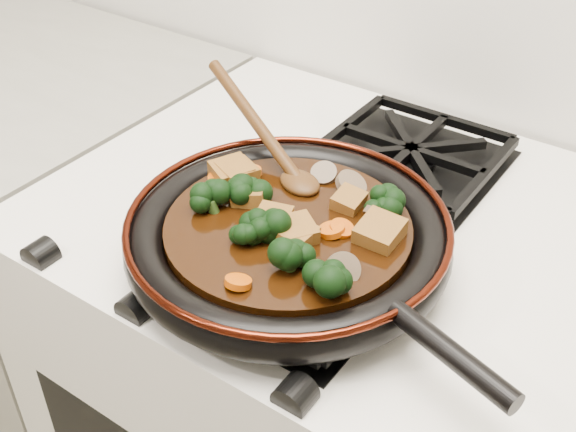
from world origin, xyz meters
The scene contains 30 objects.
burner_grate_front centered at (0.00, 1.55, 0.91)m, with size 0.23×0.23×0.03m, color black, non-canonical shape.
burner_grate_back centered at (0.00, 1.83, 0.91)m, with size 0.23×0.23×0.03m, color black, non-canonical shape.
skillet centered at (-0.01, 1.56, 0.94)m, with size 0.47×0.36×0.05m.
braising_sauce centered at (-0.01, 1.56, 0.95)m, with size 0.27×0.27×0.02m, color black.
tofu_cube_0 centered at (-0.07, 1.57, 0.97)m, with size 0.04×0.03×0.02m, color brown.
tofu_cube_1 centered at (0.01, 1.55, 0.97)m, with size 0.04×0.04×0.02m, color brown.
tofu_cube_2 centered at (-0.12, 1.59, 0.97)m, with size 0.04×0.04×0.02m, color brown.
tofu_cube_3 centered at (0.08, 1.59, 0.97)m, with size 0.04×0.05×0.02m, color brown.
tofu_cube_4 centered at (0.01, 1.54, 0.97)m, with size 0.04×0.04×0.02m, color brown.
tofu_cube_5 centered at (-0.03, 1.55, 0.97)m, with size 0.03×0.04×0.02m, color brown.
tofu_cube_6 centered at (-0.11, 1.60, 0.97)m, with size 0.04×0.04×0.02m, color brown.
tofu_cube_7 centered at (0.02, 1.63, 0.97)m, with size 0.03×0.03×0.02m, color brown.
broccoli_floret_0 centered at (-0.02, 1.52, 0.97)m, with size 0.06×0.06×0.05m, color black, non-canonical shape.
broccoli_floret_1 centered at (0.08, 1.50, 0.97)m, with size 0.06×0.06×0.05m, color black, non-canonical shape.
broccoli_floret_2 centered at (0.06, 1.64, 0.97)m, with size 0.06×0.06×0.05m, color black, non-canonical shape.
broccoli_floret_3 centered at (-0.07, 1.57, 0.97)m, with size 0.06×0.06×0.05m, color black, non-canonical shape.
broccoli_floret_4 centered at (-0.03, 1.52, 0.97)m, with size 0.05×0.05×0.05m, color black, non-canonical shape.
broccoli_floret_5 centered at (-0.09, 1.53, 0.97)m, with size 0.06×0.06×0.05m, color black, non-canonical shape.
broccoli_floret_6 centered at (0.03, 1.50, 0.97)m, with size 0.06×0.06×0.05m, color black, non-canonical shape.
carrot_coin_0 centered at (-0.12, 1.58, 0.96)m, with size 0.03×0.03×0.01m, color #CC4E05.
carrot_coin_1 centered at (-0.11, 1.61, 0.96)m, with size 0.03×0.03×0.01m, color #CC4E05.
carrot_coin_2 centered at (0.00, 1.45, 0.96)m, with size 0.03×0.03×0.01m, color #CC4E05.
carrot_coin_3 centered at (0.04, 1.58, 0.96)m, with size 0.03×0.03×0.01m, color #CC4E05.
carrot_coin_4 centered at (0.03, 1.57, 0.96)m, with size 0.03×0.03×0.01m, color #CC4E05.
carrot_coin_5 centered at (0.00, 1.54, 0.96)m, with size 0.03×0.03×0.01m, color #CC4E05.
mushroom_slice_0 centered at (0.08, 1.52, 0.97)m, with size 0.04×0.04×0.01m, color brown.
mushroom_slice_1 centered at (0.06, 1.62, 0.97)m, with size 0.04×0.04×0.01m, color brown.
mushroom_slice_2 centered at (-0.03, 1.66, 0.97)m, with size 0.03×0.03×0.01m, color brown.
mushroom_slice_3 centered at (0.01, 1.66, 0.97)m, with size 0.04×0.04×0.01m, color brown.
wooden_spoon centered at (-0.09, 1.65, 0.98)m, with size 0.13×0.07×0.21m.
Camera 1 is at (0.34, 1.05, 1.43)m, focal length 45.00 mm.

